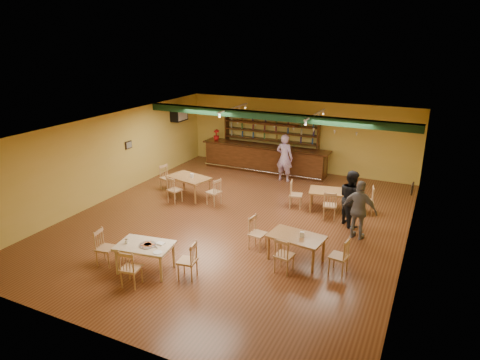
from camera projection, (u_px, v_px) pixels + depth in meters
The scene contains 22 objects.
floor at pixel (237, 221), 13.43m from camera, with size 12.00×12.00×0.00m, color brown.
ceiling_beam at pixel (271, 116), 14.89m from camera, with size 10.00×0.30×0.25m, color black.
track_rail_left at pixel (233, 108), 16.11m from camera, with size 0.05×2.50×0.05m, color silver.
track_rail_right at pixel (315, 115), 14.81m from camera, with size 0.05×2.50×0.05m, color silver.
ac_unit at pixel (179, 114), 18.20m from camera, with size 0.34×0.70×0.48m, color silver.
picture_left at pixel (128, 145), 15.75m from camera, with size 0.04×0.34×0.28m, color black.
picture_right at pixel (413, 189), 11.28m from camera, with size 0.04×0.34×0.28m, color black.
bar_counter at pixel (265, 159), 18.12m from camera, with size 5.57×0.85×1.13m, color black.
back_bar_hutch at pixel (270, 142), 18.47m from camera, with size 4.31×0.40×2.28m, color black.
poinsettia at pixel (216, 135), 18.81m from camera, with size 0.27×0.27×0.48m, color #AF1110.
dining_table_a at pixel (189, 187), 15.32m from camera, with size 1.51×0.90×0.75m, color olive.
dining_table_b at pixel (330, 201), 14.09m from camera, with size 1.41×0.85×0.71m, color olive.
dining_table_d at pixel (296, 248), 10.96m from camera, with size 1.40×0.84×0.70m, color olive.
near_table at pixel (146, 258), 10.47m from camera, with size 1.34×0.86×0.72m, color tan.
pizza_tray at pixel (148, 245), 10.31m from camera, with size 0.40×0.40×0.01m, color silver.
parmesan_shaker at pixel (126, 242), 10.39m from camera, with size 0.07×0.07×0.11m, color #EAE5C6.
napkin_stack at pixel (160, 243), 10.38m from camera, with size 0.20×0.15×0.03m, color white.
pizza_server at pixel (154, 245), 10.29m from camera, with size 0.32×0.09×0.00m, color silver.
side_plate at pixel (158, 252), 9.98m from camera, with size 0.22×0.22×0.01m, color white.
patron_bar at pixel (284, 158), 16.81m from camera, with size 0.70×0.46×1.91m, color #8C51B0.
patron_right_a at pixel (351, 198), 12.91m from camera, with size 0.84×0.66×1.74m, color black.
patron_right_b at pixel (359, 210), 12.01m from camera, with size 1.02×0.42×1.74m, color gray.
Camera 1 is at (5.37, -11.05, 5.58)m, focal length 31.72 mm.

